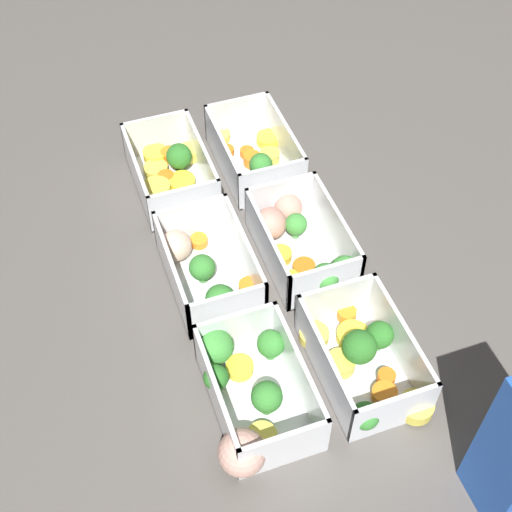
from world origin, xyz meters
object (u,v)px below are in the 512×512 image
Objects in this scene: container_near_right at (249,396)px; container_far_left at (255,155)px; container_far_center at (300,242)px; container_near_left at (173,174)px; container_far_right at (363,359)px; container_near_center at (206,270)px.

container_near_right and container_far_left have the same top height.
container_far_left and container_far_center have the same top height.
container_near_left is at bearing -146.87° from container_far_center.
container_far_left is 0.36m from container_far_right.
container_far_right is at bearing 0.27° from container_far_left.
container_far_center is (0.18, 0.12, 0.00)m from container_near_left.
container_near_right is 1.04× the size of container_far_center.
container_far_right is (0.19, 0.00, -0.00)m from container_far_center.
container_far_left is (-0.36, 0.14, -0.00)m from container_near_right.
container_far_right is (0.18, 0.13, -0.00)m from container_near_center.
container_near_right and container_far_right have the same top height.
container_far_left is at bearing 159.65° from container_near_right.
container_near_center is 0.90× the size of container_near_right.
container_far_center is at bearing 144.56° from container_near_right.
container_near_left is 1.07× the size of container_near_center.
container_near_center is at bearing 177.44° from container_near_right.
container_near_right is 0.14m from container_far_right.
container_near_center and container_near_right have the same top height.
container_far_left is (-0.18, 0.13, -0.00)m from container_near_center.
container_near_center is at bearing -88.23° from container_far_center.
container_near_left is 0.97× the size of container_near_right.
container_far_left is at bearing -179.73° from container_far_right.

